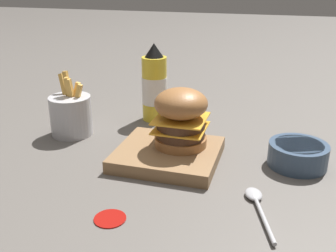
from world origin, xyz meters
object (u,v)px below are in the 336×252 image
(serving_board, at_px, (168,154))
(spoon, at_px, (256,201))
(burger, at_px, (181,117))
(fries_basket, at_px, (71,114))
(side_bowl, at_px, (298,154))
(ketchup_bottle, at_px, (154,86))

(serving_board, height_order, spoon, serving_board)
(burger, xyz_separation_m, fries_basket, (-0.28, 0.05, -0.04))
(serving_board, bearing_deg, fries_basket, 164.89)
(serving_board, distance_m, fries_basket, 0.27)
(burger, height_order, side_bowl, burger)
(ketchup_bottle, distance_m, side_bowl, 0.40)
(fries_basket, bearing_deg, serving_board, -15.11)
(burger, xyz_separation_m, spoon, (0.17, -0.14, -0.08))
(serving_board, bearing_deg, ketchup_bottle, 114.73)
(fries_basket, xyz_separation_m, side_bowl, (0.52, -0.02, -0.02))
(serving_board, xyz_separation_m, spoon, (0.19, -0.12, -0.01))
(serving_board, distance_m, side_bowl, 0.26)
(fries_basket, distance_m, side_bowl, 0.52)
(ketchup_bottle, xyz_separation_m, fries_basket, (-0.16, -0.15, -0.04))
(fries_basket, relative_size, spoon, 0.99)
(ketchup_bottle, distance_m, spoon, 0.46)
(ketchup_bottle, distance_m, fries_basket, 0.22)
(burger, bearing_deg, ketchup_bottle, 121.78)
(spoon, bearing_deg, fries_basket, 49.82)
(ketchup_bottle, height_order, spoon, ketchup_bottle)
(serving_board, relative_size, fries_basket, 1.36)
(fries_basket, xyz_separation_m, spoon, (0.45, -0.19, -0.04))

